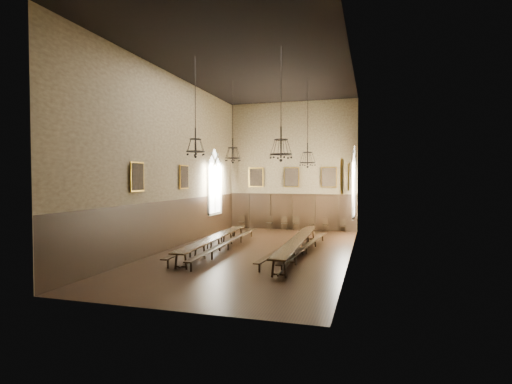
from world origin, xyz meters
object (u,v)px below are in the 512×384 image
at_px(bench_left_outer, 208,243).
at_px(chair_3, 284,226).
at_px(bench_left_inner, 228,244).
at_px(bench_right_inner, 288,247).
at_px(chandelier_front_left, 195,145).
at_px(chandelier_front_right, 281,147).
at_px(table_right, 298,247).
at_px(chair_6, 325,227).
at_px(chandelier_back_right, 308,157).
at_px(chair_5, 311,227).
at_px(chair_2, 269,225).
at_px(bench_right_outer, 306,248).
at_px(table_left, 215,244).
at_px(chandelier_back_left, 233,153).
at_px(chair_7, 343,228).
at_px(chair_0, 241,224).
at_px(chair_4, 296,226).

xyz_separation_m(bench_left_outer, chair_3, (2.23, 8.40, -0.01)).
bearing_deg(bench_left_inner, bench_right_inner, 3.45).
relative_size(bench_left_outer, chandelier_front_left, 2.30).
distance_m(bench_left_inner, chandelier_front_right, 6.38).
bearing_deg(table_right, chair_6, 87.94).
distance_m(table_right, chandelier_back_right, 5.40).
bearing_deg(chair_5, chair_2, -178.08).
distance_m(bench_right_outer, chandelier_back_right, 5.29).
relative_size(table_left, table_right, 0.94).
bearing_deg(bench_right_outer, table_left, -174.14).
xyz_separation_m(chandelier_back_left, chandelier_front_left, (-0.10, -4.63, 0.07)).
relative_size(table_left, chair_7, 10.47).
bearing_deg(chair_5, chair_6, 1.80).
bearing_deg(bench_left_outer, chandelier_front_left, -77.34).
bearing_deg(chandelier_front_right, chair_2, 106.62).
distance_m(bench_left_outer, chair_0, 8.37).
height_order(bench_right_outer, chair_6, chair_6).
xyz_separation_m(bench_left_outer, bench_right_inner, (4.19, 0.10, -0.02)).
height_order(chair_4, chandelier_back_left, chandelier_back_left).
bearing_deg(chair_3, chandelier_front_left, -113.94).
bearing_deg(chandelier_back_right, chair_5, 96.10).
height_order(bench_right_inner, chandelier_front_left, chandelier_front_left).
bearing_deg(chair_3, bench_right_outer, -86.59).
distance_m(table_left, bench_left_inner, 0.67).
height_order(table_right, bench_left_outer, table_right).
bearing_deg(chair_4, chair_3, 161.37).
distance_m(table_right, bench_left_outer, 4.77).
relative_size(table_left, bench_left_outer, 0.93).
distance_m(bench_right_inner, chandelier_front_right, 5.55).
bearing_deg(chandelier_back_right, chandelier_back_left, -168.08).
bearing_deg(table_right, bench_left_inner, 175.46).
height_order(table_left, chandelier_front_right, chandelier_front_right).
distance_m(bench_left_outer, chair_6, 9.85).
bearing_deg(chandelier_back_right, bench_right_inner, -101.31).
distance_m(bench_right_inner, chair_4, 8.34).
bearing_deg(chair_2, bench_right_inner, -62.92).
distance_m(bench_right_inner, chair_2, 8.81).
xyz_separation_m(chandelier_back_left, chandelier_front_right, (3.82, -4.87, -0.13)).
bearing_deg(chair_4, chair_6, -13.83).
bearing_deg(chandelier_back_left, bench_right_inner, -27.63).
bearing_deg(chandelier_front_left, chair_7, 63.10).
bearing_deg(chair_7, table_right, -102.07).
relative_size(bench_left_inner, chair_6, 11.47).
xyz_separation_m(chair_7, chandelier_front_left, (-5.63, -11.10, 4.83)).
xyz_separation_m(table_right, bench_right_outer, (0.36, 0.41, -0.12)).
height_order(bench_right_inner, chair_2, chair_2).
distance_m(table_right, chandelier_front_left, 6.70).
height_order(bench_right_inner, chair_5, chair_5).
xyz_separation_m(chair_2, chair_7, (5.10, 0.03, -0.02)).
relative_size(chair_5, chandelier_front_left, 0.21).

